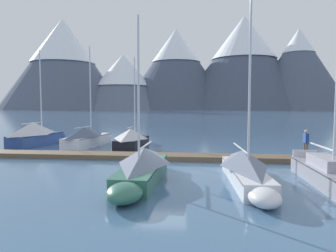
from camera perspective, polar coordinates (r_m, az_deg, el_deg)
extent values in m
plane|color=#426689|center=(16.11, -1.02, -8.67)|extent=(700.00, 700.00, 0.00)
cone|color=#4C566B|center=(221.97, -18.87, 10.82)|extent=(82.40, 82.40, 60.39)
cone|color=white|center=(224.32, -18.96, 14.70)|extent=(42.80, 42.80, 29.87)
cone|color=slate|center=(208.37, -8.32, 8.11)|extent=(60.78, 60.78, 36.28)
cone|color=white|center=(209.05, -8.35, 10.22)|extent=(36.85, 36.85, 20.95)
cone|color=#424C60|center=(218.33, 1.53, 10.54)|extent=(77.04, 77.04, 55.74)
cone|color=white|center=(220.72, 1.53, 14.73)|extent=(33.94, 33.94, 23.39)
cone|color=#424C60|center=(222.40, 13.87, 11.34)|extent=(90.30, 90.30, 63.75)
cone|color=white|center=(225.20, 13.95, 15.65)|extent=(44.24, 44.24, 29.74)
cone|color=#4C566B|center=(219.17, 23.01, 9.70)|extent=(63.86, 63.86, 52.08)
cone|color=white|center=(221.78, 23.15, 14.38)|extent=(20.37, 20.37, 15.82)
cube|color=brown|center=(20.00, -0.27, -5.71)|extent=(27.36, 3.40, 0.30)
cylinder|color=#38383D|center=(19.32, -0.51, -6.15)|extent=(26.18, 1.88, 0.24)
cylinder|color=#38383D|center=(20.69, -0.05, -5.46)|extent=(26.18, 1.88, 0.24)
cube|color=navy|center=(28.58, -23.31, -2.37)|extent=(3.00, 5.41, 1.00)
ellipsoid|color=navy|center=(30.78, -19.90, -1.83)|extent=(1.87, 1.88, 0.95)
cube|color=#121D39|center=(28.53, -23.33, -1.45)|extent=(3.02, 5.32, 0.06)
cylinder|color=silver|center=(29.01, -22.58, 5.85)|extent=(0.10, 0.10, 7.19)
cylinder|color=silver|center=(28.15, -23.93, 0.50)|extent=(0.65, 2.27, 0.08)
pyramid|color=silver|center=(28.19, -23.87, -0.38)|extent=(2.99, 4.48, 1.05)
cube|color=white|center=(26.63, -14.77, -2.72)|extent=(2.77, 5.71, 0.90)
ellipsoid|color=white|center=(29.31, -11.84, -2.05)|extent=(1.76, 2.04, 0.86)
cube|color=slate|center=(26.59, -14.78, -1.84)|extent=(2.78, 5.61, 0.06)
cylinder|color=silver|center=(27.06, -14.23, 6.33)|extent=(0.10, 0.10, 7.51)
cylinder|color=silver|center=(25.95, -15.53, -0.23)|extent=(0.63, 2.62, 0.08)
pyramid|color=#4C5670|center=(26.19, -15.24, -1.02)|extent=(2.78, 4.69, 0.75)
cube|color=black|center=(25.72, -6.69, -3.05)|extent=(2.37, 4.92, 0.73)
ellipsoid|color=black|center=(28.22, -5.20, -2.40)|extent=(1.70, 1.58, 0.69)
cube|color=black|center=(25.68, -6.70, -2.33)|extent=(2.40, 4.83, 0.06)
cylinder|color=silver|center=(26.37, -6.23, 5.30)|extent=(0.10, 0.10, 6.77)
cylinder|color=silver|center=(25.40, -6.85, -0.20)|extent=(0.34, 2.16, 0.08)
pyramid|color=silver|center=(25.30, -6.93, -1.42)|extent=(2.50, 4.01, 0.81)
cube|color=#336B56|center=(14.44, -4.70, -8.65)|extent=(1.95, 5.98, 0.76)
ellipsoid|color=#336B56|center=(11.37, -8.06, -12.21)|extent=(1.43, 1.92, 0.72)
cube|color=#163027|center=(14.37, -4.71, -7.33)|extent=(1.98, 5.86, 0.06)
cylinder|color=silver|center=(13.30, -5.50, 6.15)|extent=(0.10, 0.10, 6.57)
cylinder|color=silver|center=(14.87, -4.22, -3.64)|extent=(0.29, 2.95, 0.08)
pyramid|color=slate|center=(14.72, -4.38, -5.43)|extent=(2.11, 4.82, 0.74)
cube|color=silver|center=(14.44, 14.17, -8.88)|extent=(1.32, 6.02, 0.70)
ellipsoid|color=silver|center=(11.35, 17.50, -12.55)|extent=(1.11, 1.56, 0.67)
cube|color=slate|center=(14.37, 14.19, -7.67)|extent=(1.36, 5.90, 0.06)
cylinder|color=silver|center=(13.60, 14.98, 9.78)|extent=(0.10, 0.10, 8.48)
cylinder|color=silver|center=(15.49, 13.30, -4.00)|extent=(0.09, 3.70, 0.08)
pyramid|color=slate|center=(14.73, 13.87, -5.76)|extent=(1.57, 4.82, 0.74)
cube|color=#93939E|center=(15.53, 27.17, -8.16)|extent=(1.61, 5.47, 0.77)
cube|color=#424247|center=(15.46, 27.21, -6.92)|extent=(1.64, 5.36, 0.06)
cylinder|color=silver|center=(14.47, 28.80, 4.84)|extent=(0.10, 0.10, 6.22)
cylinder|color=silver|center=(15.81, 26.61, -3.44)|extent=(0.20, 2.62, 0.08)
cube|color=#A0A0AB|center=(15.29, 27.44, -5.98)|extent=(1.07, 2.48, 0.48)
cube|color=silver|center=(17.85, 24.09, -4.67)|extent=(1.23, 0.16, 0.36)
cylinder|color=brown|center=(20.69, 24.37, -4.12)|extent=(0.14, 0.14, 0.86)
cylinder|color=brown|center=(20.92, 24.04, -4.03)|extent=(0.14, 0.14, 0.86)
cube|color=#234793|center=(20.72, 24.26, -2.08)|extent=(0.26, 0.40, 0.60)
sphere|color=tan|center=(20.68, 24.30, -0.92)|extent=(0.22, 0.22, 0.22)
cylinder|color=#234793|center=(20.50, 24.57, -2.34)|extent=(0.09, 0.09, 0.62)
cylinder|color=#234793|center=(20.94, 23.94, -2.20)|extent=(0.09, 0.09, 0.62)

